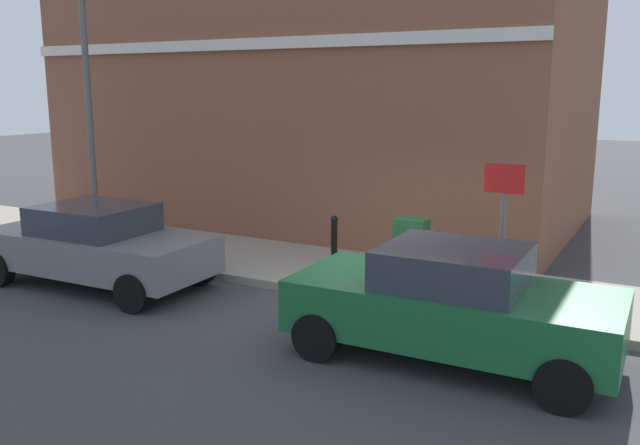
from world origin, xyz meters
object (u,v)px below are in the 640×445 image
(utility_cabinet, at_px, (411,253))
(bollard_near_cabinet, at_px, (334,241))
(car_green, at_px, (452,303))
(car_grey, at_px, (97,245))
(lamppost, at_px, (88,98))
(street_sign, at_px, (503,214))

(utility_cabinet, relative_size, bollard_near_cabinet, 1.11)
(car_green, bearing_deg, car_grey, -2.25)
(lamppost, bearing_deg, bollard_near_cabinet, -87.41)
(street_sign, bearing_deg, utility_cabinet, 66.51)
(car_grey, bearing_deg, lamppost, -44.08)
(bollard_near_cabinet, xyz_separation_m, lamppost, (-0.27, 5.91, 2.60))
(utility_cabinet, relative_size, street_sign, 0.50)
(car_green, bearing_deg, street_sign, -95.81)
(utility_cabinet, xyz_separation_m, lamppost, (-0.17, 7.48, 2.62))
(car_grey, distance_m, utility_cabinet, 5.61)
(bollard_near_cabinet, bearing_deg, utility_cabinet, -93.66)
(utility_cabinet, relative_size, lamppost, 0.20)
(utility_cabinet, distance_m, street_sign, 2.13)
(car_green, bearing_deg, lamppost, -15.58)
(bollard_near_cabinet, xyz_separation_m, street_sign, (-0.85, -3.30, 0.96))
(car_grey, distance_m, street_sign, 7.06)
(car_grey, distance_m, bollard_near_cabinet, 4.30)
(street_sign, distance_m, lamppost, 9.37)
(car_grey, height_order, bollard_near_cabinet, car_grey)
(bollard_near_cabinet, distance_m, street_sign, 3.54)
(car_grey, relative_size, utility_cabinet, 3.76)
(car_green, distance_m, street_sign, 2.04)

